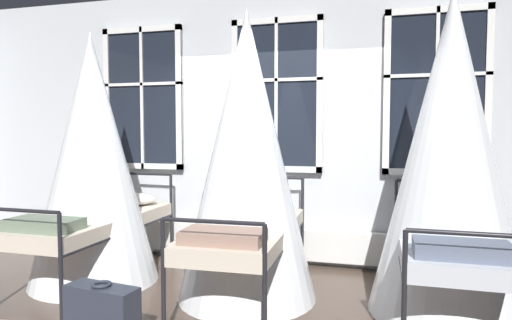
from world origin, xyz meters
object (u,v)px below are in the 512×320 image
suitcase_dark (102,315)px  cot_third (450,158)px  cot_first (93,162)px  cot_second (247,160)px

suitcase_dark → cot_third: bearing=35.2°
cot_first → cot_third: size_ratio=0.93×
cot_second → cot_first: bearing=88.0°
cot_second → cot_third: cot_third is taller
cot_third → suitcase_dark: cot_third is taller
cot_first → cot_third: bearing=-88.2°
cot_first → cot_second: size_ratio=0.96×
cot_third → suitcase_dark: (-2.52, -1.28, -1.12)m
cot_first → suitcase_dark: (0.92, -1.23, -1.03)m
cot_second → cot_third: bearing=-89.2°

